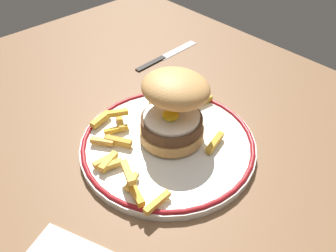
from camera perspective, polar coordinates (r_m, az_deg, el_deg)
name	(u,v)px	position (r cm, az deg, el deg)	size (l,w,h in cm)	color
ground_plane	(172,180)	(54.71, 0.58, -8.77)	(119.42, 89.61, 4.00)	brown
dinner_plate	(168,144)	(56.13, 0.00, -2.90)	(27.95, 27.95, 1.60)	white
burger	(174,106)	(53.59, 0.97, 3.34)	(11.73, 12.71, 11.04)	tan
fries_pile	(138,142)	(54.57, -4.83, -2.54)	(20.64, 25.16, 2.97)	gold
knife	(162,57)	(79.17, -0.92, 11.12)	(2.31, 18.05, 0.70)	black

